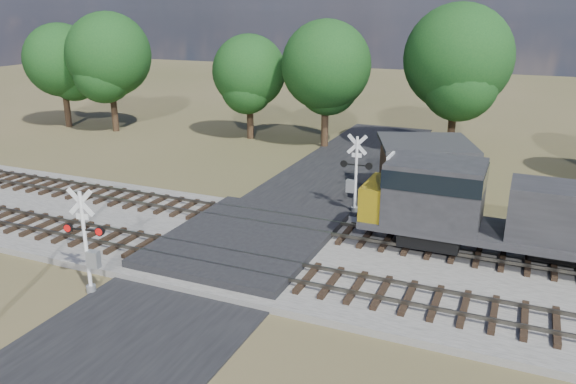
% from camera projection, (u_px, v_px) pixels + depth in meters
% --- Properties ---
extents(ground, '(160.00, 160.00, 0.00)m').
position_uv_depth(ground, '(242.00, 251.00, 25.60)').
color(ground, '#484927').
rests_on(ground, ground).
extents(ballast_bed, '(140.00, 10.00, 0.30)m').
position_uv_depth(ballast_bed, '(471.00, 284.00, 22.23)').
color(ballast_bed, gray).
rests_on(ballast_bed, ground).
extents(road, '(7.00, 60.00, 0.08)m').
position_uv_depth(road, '(242.00, 250.00, 25.58)').
color(road, black).
rests_on(road, ground).
extents(crossing_panel, '(7.00, 9.00, 0.62)m').
position_uv_depth(crossing_panel, '(247.00, 241.00, 25.93)').
color(crossing_panel, '#262628').
rests_on(crossing_panel, ground).
extents(track_near, '(140.00, 2.60, 0.33)m').
position_uv_depth(track_near, '(287.00, 273.00, 22.55)').
color(track_near, black).
rests_on(track_near, ballast_bed).
extents(track_far, '(140.00, 2.60, 0.33)m').
position_uv_depth(track_far, '(329.00, 230.00, 26.91)').
color(track_far, black).
rests_on(track_far, ballast_bed).
extents(crossing_signal_near, '(1.72, 0.41, 4.28)m').
position_uv_depth(crossing_signal_near, '(89.00, 251.00, 21.31)').
color(crossing_signal_near, silver).
rests_on(crossing_signal_near, ground).
extents(crossing_signal_far, '(1.74, 0.38, 4.32)m').
position_uv_depth(crossing_signal_far, '(354.00, 181.00, 29.88)').
color(crossing_signal_far, silver).
rests_on(crossing_signal_far, ground).
extents(equipment_shed, '(6.44, 6.44, 3.42)m').
position_uv_depth(equipment_shed, '(424.00, 170.00, 31.94)').
color(equipment_shed, '#422A1C').
rests_on(equipment_shed, ground).
extents(treeline, '(77.92, 11.01, 10.98)m').
position_uv_depth(treeline, '(443.00, 72.00, 39.56)').
color(treeline, black).
rests_on(treeline, ground).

